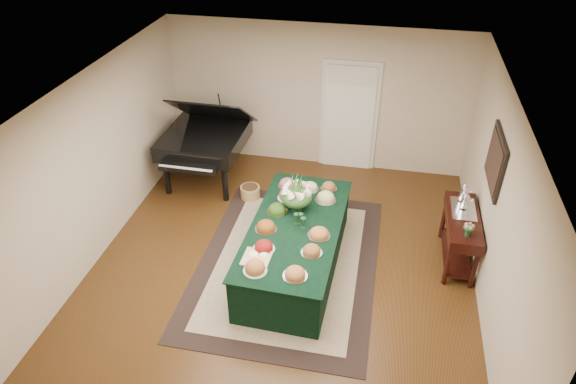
% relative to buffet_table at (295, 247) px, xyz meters
% --- Properties ---
extents(ground, '(6.00, 6.00, 0.00)m').
position_rel_buffet_table_xyz_m(ground, '(-0.19, 0.08, -0.38)').
color(ground, black).
rests_on(ground, ground).
extents(area_rug, '(2.58, 3.62, 0.01)m').
position_rel_buffet_table_xyz_m(area_rug, '(-0.12, 0.05, -0.37)').
color(area_rug, black).
rests_on(area_rug, ground).
extents(kitchen_doorway, '(1.05, 0.07, 2.10)m').
position_rel_buffet_table_xyz_m(kitchen_doorway, '(0.41, 3.05, 0.64)').
color(kitchen_doorway, silver).
rests_on(kitchen_doorway, ground).
extents(buffet_table, '(1.32, 2.66, 0.75)m').
position_rel_buffet_table_xyz_m(buffet_table, '(0.00, 0.00, 0.00)').
color(buffet_table, black).
rests_on(buffet_table, ground).
extents(food_platters, '(1.06, 2.30, 0.13)m').
position_rel_buffet_table_xyz_m(food_platters, '(-0.05, 0.06, 0.42)').
color(food_platters, silver).
rests_on(food_platters, buffet_table).
extents(cutting_board, '(0.37, 0.37, 0.10)m').
position_rel_buffet_table_xyz_m(cutting_board, '(-0.36, -0.76, 0.41)').
color(cutting_board, tan).
rests_on(cutting_board, buffet_table).
extents(green_goblets, '(0.19, 0.17, 0.18)m').
position_rel_buffet_table_xyz_m(green_goblets, '(0.06, 0.02, 0.46)').
color(green_goblets, '#16371E').
rests_on(green_goblets, buffet_table).
extents(floral_centerpiece, '(0.46, 0.46, 0.46)m').
position_rel_buffet_table_xyz_m(floral_centerpiece, '(-0.06, 0.40, 0.65)').
color(floral_centerpiece, '#16371E').
rests_on(floral_centerpiece, buffet_table).
extents(grand_piano, '(1.50, 1.68, 1.70)m').
position_rel_buffet_table_xyz_m(grand_piano, '(-2.03, 2.03, 0.47)').
color(grand_piano, black).
rests_on(grand_piano, ground).
extents(wicker_basket, '(0.34, 0.34, 0.21)m').
position_rel_buffet_table_xyz_m(wicker_basket, '(-1.12, 1.62, -0.27)').
color(wicker_basket, '#A67C43').
rests_on(wicker_basket, ground).
extents(mahogany_sideboard, '(0.45, 1.27, 0.81)m').
position_rel_buffet_table_xyz_m(mahogany_sideboard, '(2.31, 0.61, 0.25)').
color(mahogany_sideboard, black).
rests_on(mahogany_sideboard, ground).
extents(tea_service, '(0.34, 0.58, 0.30)m').
position_rel_buffet_table_xyz_m(tea_service, '(2.31, 0.89, 0.55)').
color(tea_service, silver).
rests_on(tea_service, mahogany_sideboard).
extents(pink_bouquet, '(0.16, 0.16, 0.20)m').
position_rel_buffet_table_xyz_m(pink_bouquet, '(2.31, 0.17, 0.57)').
color(pink_bouquet, '#16371E').
rests_on(pink_bouquet, mahogany_sideboard).
extents(wall_painting, '(0.05, 0.95, 0.75)m').
position_rel_buffet_table_xyz_m(wall_painting, '(2.53, 0.61, 1.37)').
color(wall_painting, black).
rests_on(wall_painting, ground).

